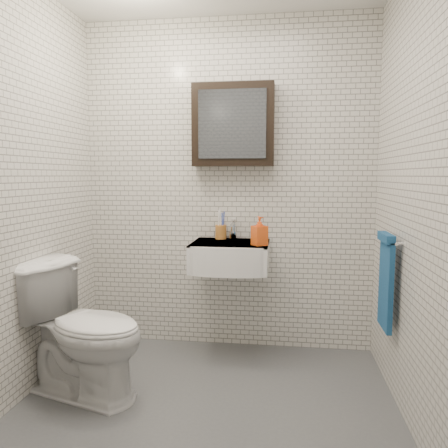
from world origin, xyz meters
name	(u,v)px	position (x,y,z in m)	size (l,w,h in m)	color
ground	(205,409)	(0.00, 0.00, 0.01)	(2.20, 2.00, 0.01)	#505258
room_shell	(204,150)	(0.00, 0.00, 1.47)	(2.22, 2.02, 2.51)	silver
washbasin	(230,256)	(0.05, 0.73, 0.76)	(0.55, 0.50, 0.20)	white
faucet	(233,230)	(0.05, 0.93, 0.92)	(0.06, 0.20, 0.15)	silver
mirror_cabinet	(233,125)	(0.05, 0.93, 1.70)	(0.60, 0.15, 0.60)	black
towel_rail	(386,277)	(1.04, 0.35, 0.72)	(0.09, 0.30, 0.58)	silver
toothbrush_cup	(221,231)	(-0.04, 0.94, 0.91)	(0.11, 0.11, 0.23)	#AB6A2A
soap_bottle	(259,231)	(0.27, 0.67, 0.95)	(0.09, 0.09, 0.20)	orange
toilet	(83,329)	(-0.76, 0.08, 0.41)	(0.46, 0.80, 0.82)	white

